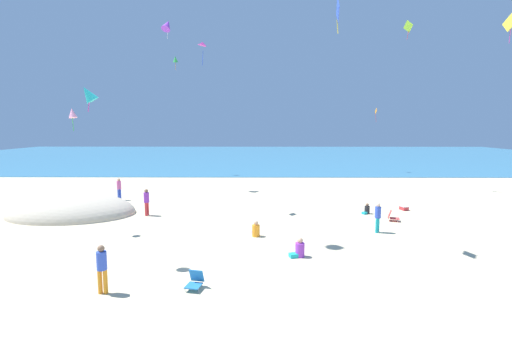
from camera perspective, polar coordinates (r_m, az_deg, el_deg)
The scene contains 22 objects.
ground_plane at distance 24.74m, azimuth 0.08°, elevation -5.71°, with size 120.00×120.00×0.00m, color beige.
ocean_water at distance 68.61m, azimuth 0.39°, elevation 2.37°, with size 120.00×60.00×0.05m, color teal.
dune_mound at distance 25.39m, azimuth -26.86°, elevation -6.14°, with size 7.73×5.41×2.63m, color #C5B59A.
beach_chair_near_camera at distance 12.88m, azimuth -9.53°, elevation -16.68°, with size 0.61×0.74×0.61m.
beach_chair_mid_beach at distance 22.45m, azimuth 20.56°, elevation -6.74°, with size 0.75×0.65×0.63m.
cooler_box at distance 25.66m, azimuth 22.16°, elevation -5.46°, with size 0.51×0.61×0.27m.
person_0 at distance 18.23m, azimuth -0.03°, elevation -9.36°, with size 0.45×0.68×0.79m.
person_1 at distance 23.15m, azimuth -16.78°, elevation -4.49°, with size 0.41×0.41×1.64m.
person_2 at distance 19.69m, azimuth 18.54°, elevation -6.70°, with size 0.43×0.43×1.54m.
person_3 at distance 13.08m, azimuth -23.00°, elevation -13.58°, with size 0.33×0.33×1.62m.
person_4 at distance 23.78m, azimuth 16.95°, elevation -5.92°, with size 0.59×0.53×0.66m.
person_5 at distance 28.68m, azimuth -20.66°, elevation -2.50°, with size 0.43×0.43×1.63m.
person_6 at distance 15.57m, azimuth 6.74°, elevation -12.24°, with size 0.72×0.51×0.82m.
kite_pink at distance 20.40m, azimuth -26.83°, elevation 8.04°, with size 0.59×0.56×1.16m.
kite_magenta at distance 24.10m, azimuth -8.35°, elevation 19.03°, with size 0.59×0.70×1.49m.
kite_teal at distance 15.40m, azimuth -24.81°, elevation 10.86°, with size 0.84×0.70×1.05m.
kite_green at distance 42.90m, azimuth -12.52°, elevation 16.65°, with size 0.56×0.69×1.57m.
kite_lime at distance 35.11m, azimuth 22.74°, elevation 20.07°, with size 0.47×0.92×1.55m.
kite_purple at distance 33.80m, azimuth -13.75°, elevation 21.27°, with size 1.10×1.34×1.73m.
kite_yellow at distance 25.07m, azimuth 35.08°, elevation 18.58°, with size 0.38×1.19×1.72m.
kite_orange at distance 45.64m, azimuth 18.28°, elevation 8.75°, with size 0.20×0.73×1.67m.
kite_blue at distance 17.25m, azimuth 12.71°, elevation 23.21°, with size 0.15×1.01×1.46m.
Camera 1 is at (0.20, -14.15, 5.38)m, focal length 25.53 mm.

